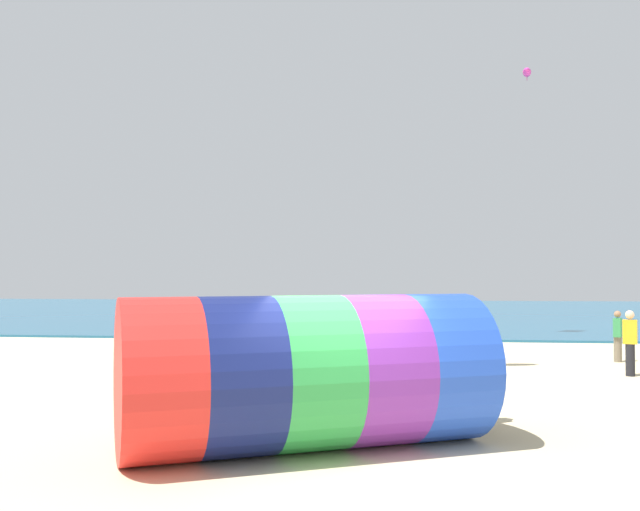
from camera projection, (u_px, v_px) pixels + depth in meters
name	position (u px, v px, depth m)	size (l,w,h in m)	color
ground_plane	(347.00, 461.00, 10.46)	(120.00, 120.00, 0.00)	beige
sea	(388.00, 312.00, 48.75)	(120.00, 40.00, 0.10)	#236084
giant_inflatable_tube	(308.00, 372.00, 11.17)	(6.19, 4.60, 2.42)	red
kite_handler	(475.00, 379.00, 13.10)	(0.29, 0.40, 1.62)	#726651
kite_magenta_parafoil	(527.00, 72.00, 26.58)	(0.50, 0.91, 0.46)	#D1339E
bystander_near_water	(618.00, 336.00, 22.13)	(0.35, 0.42, 1.59)	#726651
bystander_mid_beach	(630.00, 342.00, 19.10)	(0.41, 0.33, 1.76)	black
bystander_far_left	(327.00, 330.00, 22.79)	(0.42, 0.40, 1.80)	#726651
cooler_box	(427.00, 421.00, 12.46)	(0.52, 0.36, 0.36)	#2659B2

